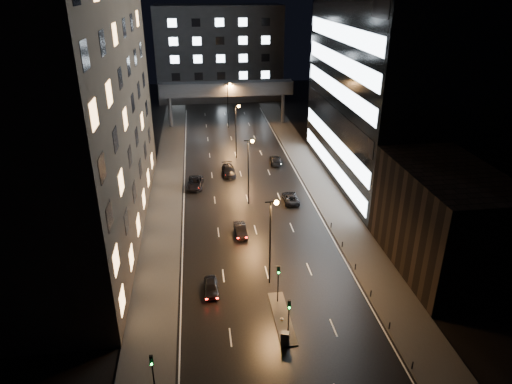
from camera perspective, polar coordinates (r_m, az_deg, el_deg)
ground at (r=79.62m, az=-1.93°, el=2.30°), size 160.00×160.00×0.00m
sidewalk_left at (r=74.90m, az=-11.10°, el=0.38°), size 5.00×110.00×0.15m
sidewalk_right at (r=77.19m, az=7.72°, el=1.39°), size 5.00×110.00×0.15m
building_left at (r=60.23m, az=-22.96°, el=12.92°), size 15.00×48.00×40.00m
building_right_low at (r=55.75m, az=22.38°, el=-3.23°), size 10.00×18.00×12.00m
building_right_glass at (r=76.68m, az=18.04°, el=17.72°), size 20.00×36.00×45.00m
building_far at (r=132.65m, az=-4.64°, el=16.94°), size 34.00×14.00×25.00m
skybridge at (r=105.81m, az=-3.67°, el=12.69°), size 30.00×3.00×10.00m
median_island at (r=47.08m, az=3.26°, el=-15.41°), size 1.60×8.00×0.15m
traffic_signal_near at (r=47.17m, az=2.79°, el=-10.68°), size 0.28×0.34×4.40m
traffic_signal_far at (r=42.89m, az=4.12°, el=-14.89°), size 0.28×0.34×4.40m
traffic_signal_corner at (r=38.97m, az=-12.80°, el=-20.88°), size 0.28×0.34×4.40m
bollard_row at (r=52.66m, az=13.19°, el=-10.68°), size 0.12×25.12×0.90m
streetlight_near at (r=48.22m, az=1.98°, el=-4.99°), size 1.45×0.50×10.15m
streetlight_mid_a at (r=66.14m, az=-0.83°, el=3.57°), size 1.45×0.50×10.15m
streetlight_mid_b at (r=85.00m, az=-2.44°, el=8.41°), size 1.45×0.50×10.15m
streetlight_far at (r=104.28m, az=-3.47°, el=11.48°), size 1.45×0.50×10.15m
car_away_a at (r=50.22m, az=-5.63°, el=-11.74°), size 1.61×3.81×1.29m
car_away_b at (r=60.35m, az=-1.94°, el=-4.78°), size 1.62×4.12×1.33m
car_away_c at (r=74.67m, az=-7.62°, el=1.13°), size 3.03×5.58×1.49m
car_away_d at (r=79.10m, az=-3.44°, el=2.71°), size 2.37×5.33×1.52m
car_toward_a at (r=69.34m, az=4.34°, el=-0.72°), size 2.31×4.76×1.31m
car_toward_b at (r=83.99m, az=2.47°, el=4.04°), size 2.45×5.08×1.43m
utility_cabinet at (r=43.80m, az=3.67°, el=-17.79°), size 0.89×0.79×1.37m
cone_a at (r=46.66m, az=3.25°, el=-15.58°), size 0.52×0.52×0.49m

